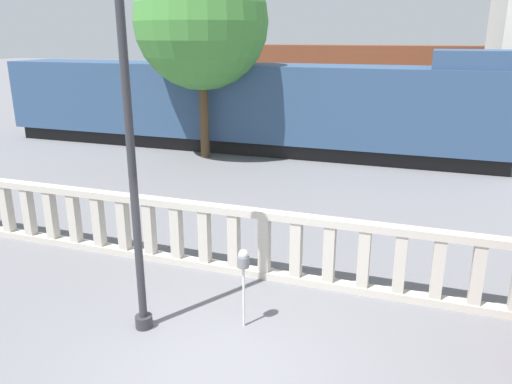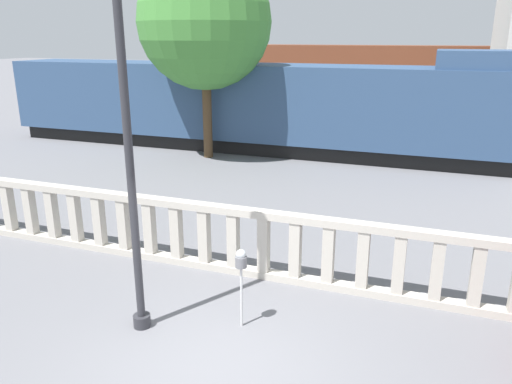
{
  "view_description": "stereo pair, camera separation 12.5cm",
  "coord_description": "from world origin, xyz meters",
  "px_view_note": "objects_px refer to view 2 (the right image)",
  "views": [
    {
      "loc": [
        2.41,
        -5.34,
        4.44
      ],
      "look_at": [
        -0.83,
        3.9,
        1.37
      ],
      "focal_mm": 35.0,
      "sensor_mm": 36.0,
      "label": 1
    },
    {
      "loc": [
        2.53,
        -5.3,
        4.44
      ],
      "look_at": [
        -0.83,
        3.9,
        1.37
      ],
      "focal_mm": 35.0,
      "sensor_mm": 36.0,
      "label": 2
    }
  ],
  "objects_px": {
    "parking_meter": "(241,265)",
    "train_far": "(448,75)",
    "lamppost": "(123,83)",
    "train_near": "(246,105)",
    "tree_left": "(205,22)"
  },
  "relations": [
    {
      "from": "train_near",
      "to": "tree_left",
      "type": "height_order",
      "value": "tree_left"
    },
    {
      "from": "lamppost",
      "to": "parking_meter",
      "type": "xyz_separation_m",
      "value": [
        1.49,
        0.56,
        -2.75
      ]
    },
    {
      "from": "lamppost",
      "to": "train_near",
      "type": "bearing_deg",
      "value": 103.75
    },
    {
      "from": "train_near",
      "to": "tree_left",
      "type": "bearing_deg",
      "value": -116.76
    },
    {
      "from": "parking_meter",
      "to": "train_near",
      "type": "bearing_deg",
      "value": 110.72
    },
    {
      "from": "lamppost",
      "to": "tree_left",
      "type": "distance_m",
      "value": 11.72
    },
    {
      "from": "tree_left",
      "to": "train_far",
      "type": "bearing_deg",
      "value": 65.38
    },
    {
      "from": "train_near",
      "to": "lamppost",
      "type": "bearing_deg",
      "value": -76.25
    },
    {
      "from": "parking_meter",
      "to": "tree_left",
      "type": "xyz_separation_m",
      "value": [
        -5.49,
        10.4,
        3.82
      ]
    },
    {
      "from": "train_near",
      "to": "train_far",
      "type": "distance_m",
      "value": 18.39
    },
    {
      "from": "train_near",
      "to": "train_far",
      "type": "bearing_deg",
      "value": 65.61
    },
    {
      "from": "train_near",
      "to": "train_far",
      "type": "relative_size",
      "value": 0.8
    },
    {
      "from": "parking_meter",
      "to": "train_near",
      "type": "relative_size",
      "value": 0.07
    },
    {
      "from": "parking_meter",
      "to": "train_far",
      "type": "xyz_separation_m",
      "value": [
        2.99,
        28.91,
        0.93
      ]
    },
    {
      "from": "train_far",
      "to": "lamppost",
      "type": "bearing_deg",
      "value": -98.64
    }
  ]
}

